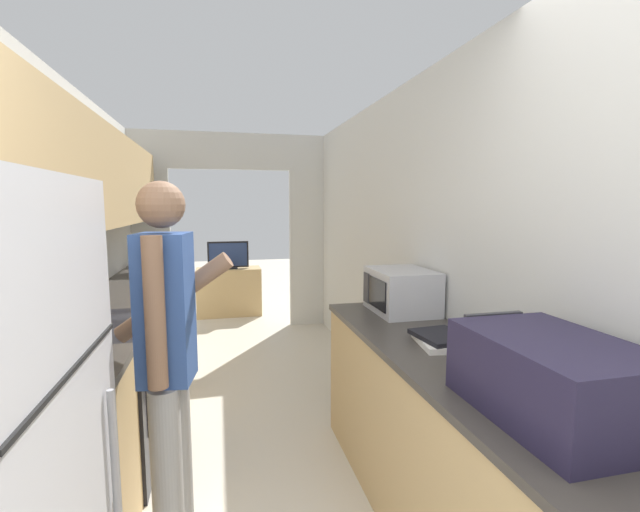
{
  "coord_description": "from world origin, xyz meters",
  "views": [
    {
      "loc": [
        -0.16,
        -0.53,
        1.62
      ],
      "look_at": [
        0.67,
        2.97,
        1.18
      ],
      "focal_mm": 24.0,
      "sensor_mm": 36.0,
      "label": 1
    }
  ],
  "objects_px": {
    "person": "(168,365)",
    "television": "(228,255)",
    "suitcase": "(552,377)",
    "book_stack": "(442,340)",
    "range_oven": "(99,398)",
    "tv_cabinet": "(229,291)",
    "microwave": "(401,291)"
  },
  "relations": [
    {
      "from": "person",
      "to": "tv_cabinet",
      "type": "distance_m",
      "value": 4.47
    },
    {
      "from": "range_oven",
      "to": "person",
      "type": "relative_size",
      "value": 0.61
    },
    {
      "from": "person",
      "to": "microwave",
      "type": "height_order",
      "value": "person"
    },
    {
      "from": "suitcase",
      "to": "tv_cabinet",
      "type": "xyz_separation_m",
      "value": [
        -0.94,
        5.17,
        -0.7
      ]
    },
    {
      "from": "microwave",
      "to": "television",
      "type": "relative_size",
      "value": 0.81
    },
    {
      "from": "television",
      "to": "person",
      "type": "bearing_deg",
      "value": -94.59
    },
    {
      "from": "microwave",
      "to": "person",
      "type": "bearing_deg",
      "value": -154.12
    },
    {
      "from": "tv_cabinet",
      "to": "television",
      "type": "distance_m",
      "value": 0.54
    },
    {
      "from": "suitcase",
      "to": "tv_cabinet",
      "type": "relative_size",
      "value": 0.69
    },
    {
      "from": "person",
      "to": "microwave",
      "type": "bearing_deg",
      "value": -55.22
    },
    {
      "from": "television",
      "to": "microwave",
      "type": "bearing_deg",
      "value": -74.46
    },
    {
      "from": "book_stack",
      "to": "tv_cabinet",
      "type": "relative_size",
      "value": 0.35
    },
    {
      "from": "suitcase",
      "to": "person",
      "type": "bearing_deg",
      "value": 150.01
    },
    {
      "from": "microwave",
      "to": "tv_cabinet",
      "type": "xyz_separation_m",
      "value": [
        -1.03,
        3.75,
        -0.71
      ]
    },
    {
      "from": "person",
      "to": "suitcase",
      "type": "distance_m",
      "value": 1.49
    },
    {
      "from": "tv_cabinet",
      "to": "person",
      "type": "bearing_deg",
      "value": -94.54
    },
    {
      "from": "suitcase",
      "to": "microwave",
      "type": "relative_size",
      "value": 1.36
    },
    {
      "from": "range_oven",
      "to": "person",
      "type": "distance_m",
      "value": 1.04
    },
    {
      "from": "microwave",
      "to": "television",
      "type": "bearing_deg",
      "value": 105.54
    },
    {
      "from": "range_oven",
      "to": "book_stack",
      "type": "relative_size",
      "value": 3.27
    },
    {
      "from": "range_oven",
      "to": "tv_cabinet",
      "type": "distance_m",
      "value": 3.73
    },
    {
      "from": "suitcase",
      "to": "microwave",
      "type": "distance_m",
      "value": 1.42
    },
    {
      "from": "suitcase",
      "to": "book_stack",
      "type": "distance_m",
      "value": 0.75
    },
    {
      "from": "person",
      "to": "book_stack",
      "type": "bearing_deg",
      "value": -80.95
    },
    {
      "from": "person",
      "to": "television",
      "type": "relative_size",
      "value": 2.96
    },
    {
      "from": "person",
      "to": "tv_cabinet",
      "type": "height_order",
      "value": "person"
    },
    {
      "from": "person",
      "to": "television",
      "type": "distance_m",
      "value": 4.39
    },
    {
      "from": "range_oven",
      "to": "book_stack",
      "type": "bearing_deg",
      "value": -23.57
    },
    {
      "from": "suitcase",
      "to": "book_stack",
      "type": "height_order",
      "value": "suitcase"
    },
    {
      "from": "book_stack",
      "to": "tv_cabinet",
      "type": "bearing_deg",
      "value": 102.24
    },
    {
      "from": "suitcase",
      "to": "book_stack",
      "type": "bearing_deg",
      "value": 88.27
    },
    {
      "from": "book_stack",
      "to": "television",
      "type": "bearing_deg",
      "value": 102.36
    }
  ]
}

